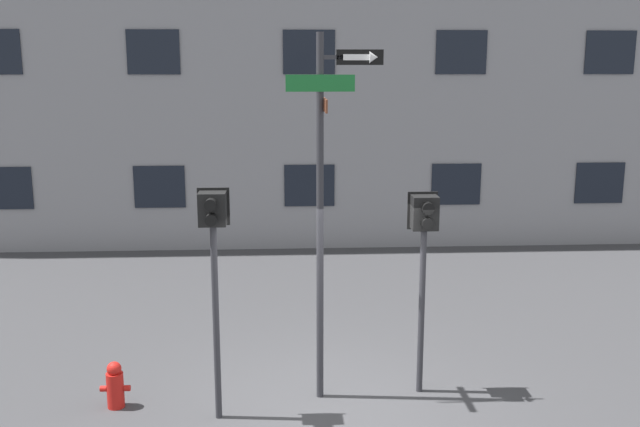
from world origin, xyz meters
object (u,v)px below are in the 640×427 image
Objects in this scene: street_sign_pole at (325,191)px; pedestrian_signal_right at (424,237)px; pedestrian_signal_left at (213,242)px; fire_hydrant at (115,385)px.

pedestrian_signal_right is (1.26, 0.08, -0.61)m from street_sign_pole.
street_sign_pole is at bearing 20.73° from pedestrian_signal_left.
pedestrian_signal_left is 1.07× the size of pedestrian_signal_right.
fire_hydrant is (-1.32, 0.35, -1.93)m from pedestrian_signal_left.
street_sign_pole is 1.50m from pedestrian_signal_left.
street_sign_pole is 1.41m from pedestrian_signal_right.
street_sign_pole is 7.62× the size of fire_hydrant.
pedestrian_signal_left is 4.68× the size of fire_hydrant.
fire_hydrant is (-2.64, -0.15, -2.42)m from street_sign_pole.
street_sign_pole is 3.59m from fire_hydrant.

